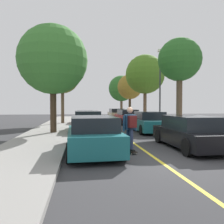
% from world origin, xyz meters
% --- Properties ---
extents(ground, '(80.00, 80.00, 0.00)m').
position_xyz_m(ground, '(0.00, 0.00, 0.00)').
color(ground, '#353538').
extents(sidewalk_left, '(2.78, 56.00, 0.14)m').
position_xyz_m(sidewalk_left, '(-4.50, 0.00, 0.07)').
color(sidewalk_left, gray).
rests_on(sidewalk_left, ground).
extents(center_line, '(0.12, 39.20, 0.01)m').
position_xyz_m(center_line, '(0.00, 4.00, 0.00)').
color(center_line, gold).
rests_on(center_line, ground).
extents(parked_car_left_nearest, '(2.03, 4.15, 1.39)m').
position_xyz_m(parked_car_left_nearest, '(-2.06, 1.12, 0.68)').
color(parked_car_left_nearest, '#196066').
rests_on(parked_car_left_nearest, ground).
extents(parked_car_left_near, '(2.01, 4.46, 1.43)m').
position_xyz_m(parked_car_left_near, '(-2.06, 7.91, 0.71)').
color(parked_car_left_near, '#1E5B33').
rests_on(parked_car_left_near, ground).
extents(parked_car_left_far, '(2.01, 4.56, 1.33)m').
position_xyz_m(parked_car_left_far, '(-2.06, 14.88, 0.67)').
color(parked_car_left_far, maroon).
rests_on(parked_car_left_far, ground).
extents(parked_car_right_nearest, '(1.92, 4.34, 1.36)m').
position_xyz_m(parked_car_right_nearest, '(2.06, 1.57, 0.66)').
color(parked_car_right_nearest, black).
rests_on(parked_car_right_nearest, ground).
extents(parked_car_right_near, '(1.99, 4.23, 1.40)m').
position_xyz_m(parked_car_right_near, '(2.06, 7.27, 0.68)').
color(parked_car_right_near, '#196066').
rests_on(parked_car_right_near, ground).
extents(parked_car_right_far, '(1.95, 4.62, 1.42)m').
position_xyz_m(parked_car_right_far, '(2.06, 14.20, 0.69)').
color(parked_car_right_far, maroon).
rests_on(parked_car_right_far, ground).
extents(parked_car_right_farthest, '(1.87, 4.25, 1.41)m').
position_xyz_m(parked_car_right_farthest, '(2.06, 20.99, 0.70)').
color(parked_car_right_farthest, '#BCAD89').
rests_on(parked_car_right_farthest, ground).
extents(street_tree_left_nearest, '(4.25, 4.25, 6.61)m').
position_xyz_m(street_tree_left_nearest, '(-4.17, 6.98, 4.60)').
color(street_tree_left_nearest, '#3D2D1E').
rests_on(street_tree_left_nearest, sidewalk_left).
extents(street_tree_left_near, '(3.17, 3.17, 5.99)m').
position_xyz_m(street_tree_left_near, '(-4.17, 14.54, 4.52)').
color(street_tree_left_near, brown).
rests_on(street_tree_left_near, sidewalk_left).
extents(street_tree_right_nearest, '(2.92, 2.92, 6.24)m').
position_xyz_m(street_tree_right_nearest, '(4.17, 7.25, 4.85)').
color(street_tree_right_nearest, brown).
rests_on(street_tree_right_nearest, sidewalk_right).
extents(street_tree_right_near, '(4.05, 4.05, 6.93)m').
position_xyz_m(street_tree_right_near, '(4.17, 15.44, 5.03)').
color(street_tree_right_near, brown).
rests_on(street_tree_right_near, sidewalk_right).
extents(street_tree_right_far, '(3.36, 3.36, 5.88)m').
position_xyz_m(street_tree_right_far, '(4.17, 22.66, 4.32)').
color(street_tree_right_far, '#3D2D1E').
rests_on(street_tree_right_far, sidewalk_right).
extents(street_tree_right_farthest, '(4.19, 4.19, 6.56)m').
position_xyz_m(street_tree_right_farthest, '(4.17, 28.90, 4.58)').
color(street_tree_right_farthest, brown).
rests_on(street_tree_right_farthest, sidewalk_right).
extents(fire_hydrant, '(0.20, 0.20, 0.70)m').
position_xyz_m(fire_hydrant, '(3.56, 6.08, 0.49)').
color(fire_hydrant, '#B2140F').
rests_on(fire_hydrant, sidewalk_right).
extents(streetlamp, '(0.36, 0.24, 6.14)m').
position_xyz_m(streetlamp, '(3.81, 10.01, 3.62)').
color(streetlamp, '#38383D').
rests_on(streetlamp, sidewalk_right).
extents(skateboard, '(0.41, 0.87, 0.10)m').
position_xyz_m(skateboard, '(-0.67, 1.01, 0.09)').
color(skateboard, black).
rests_on(skateboard, ground).
extents(skateboarder, '(0.58, 0.70, 1.64)m').
position_xyz_m(skateboarder, '(-0.66, 0.98, 1.03)').
color(skateboarder, black).
rests_on(skateboarder, skateboard).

